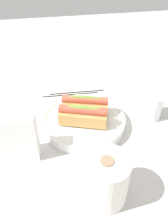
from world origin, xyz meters
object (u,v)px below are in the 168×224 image
object	(u,v)px
chopstick_near	(70,94)
chopstick_far	(77,92)
hotdog_back	(83,116)
serving_bowl	(84,121)
paper_towel_roll	(105,179)
napkin_box	(17,138)
hotdog_front	(85,105)
water_glass	(152,108)

from	to	relation	value
chopstick_near	chopstick_far	size ratio (longest dim) A/B	1.00
hotdog_back	serving_bowl	bearing A→B (deg)	-107.20
paper_towel_roll	napkin_box	world-z (taller)	napkin_box
hotdog_front	hotdog_back	size ratio (longest dim) A/B	1.00
serving_bowl	hotdog_back	world-z (taller)	hotdog_back
serving_bowl	water_glass	xyz separation A→B (m)	(-0.24, -0.00, 0.02)
serving_bowl	hotdog_front	xyz separation A→B (m)	(-0.01, -0.03, 0.05)
hotdog_front	chopstick_far	distance (m)	0.18
napkin_box	chopstick_near	distance (m)	0.35
paper_towel_roll	water_glass	bearing A→B (deg)	-131.46
napkin_box	chopstick_near	size ratio (longest dim) A/B	0.68
serving_bowl	water_glass	bearing A→B (deg)	-179.65
serving_bowl	chopstick_near	size ratio (longest dim) A/B	1.25
serving_bowl	paper_towel_roll	distance (m)	0.27
water_glass	chopstick_far	xyz separation A→B (m)	(0.23, -0.20, -0.04)
serving_bowl	hotdog_back	distance (m)	0.05
napkin_box	chopstick_near	world-z (taller)	napkin_box
serving_bowl	hotdog_front	size ratio (longest dim) A/B	1.73
hotdog_front	paper_towel_roll	distance (m)	0.29
water_glass	chopstick_near	bearing A→B (deg)	-35.91
serving_bowl	hotdog_front	distance (m)	0.05
hotdog_back	chopstick_near	xyz separation A→B (m)	(0.01, -0.21, -0.06)
hotdog_back	napkin_box	world-z (taller)	napkin_box
hotdog_front	water_glass	xyz separation A→B (m)	(-0.23, 0.02, -0.03)
paper_towel_roll	chopstick_far	bearing A→B (deg)	-91.17
hotdog_front	paper_towel_roll	world-z (taller)	paper_towel_roll
hotdog_front	paper_towel_roll	size ratio (longest dim) A/B	1.18
hotdog_back	napkin_box	distance (m)	0.21
hotdog_back	chopstick_far	bearing A→B (deg)	-94.59
paper_towel_roll	chopstick_near	size ratio (longest dim) A/B	0.61
hotdog_front	chopstick_far	xyz separation A→B (m)	(-0.00, -0.17, -0.06)
chopstick_near	napkin_box	bearing A→B (deg)	59.30
hotdog_front	chopstick_near	xyz separation A→B (m)	(0.03, -0.16, -0.06)
chopstick_near	paper_towel_roll	bearing A→B (deg)	94.62
serving_bowl	paper_towel_roll	world-z (taller)	paper_towel_roll
hotdog_front	napkin_box	xyz separation A→B (m)	(0.21, 0.13, 0.01)
hotdog_front	chopstick_near	bearing A→B (deg)	-80.09
paper_towel_roll	hotdog_front	bearing A→B (deg)	-91.49
serving_bowl	hotdog_front	world-z (taller)	hotdog_front
water_glass	chopstick_near	distance (m)	0.32
water_glass	hotdog_back	bearing A→B (deg)	6.46
serving_bowl	napkin_box	size ratio (longest dim) A/B	1.83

